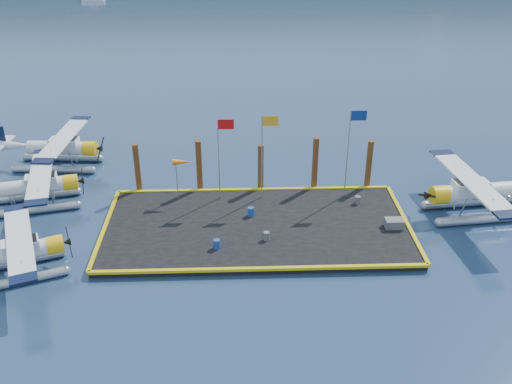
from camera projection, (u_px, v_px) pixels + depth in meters
ground at (257, 230)px, 37.97m from camera, size 4000.00×4000.00×0.00m
dock at (257, 227)px, 37.88m from camera, size 20.00×10.00×0.40m
dock_bumpers at (257, 223)px, 37.74m from camera, size 20.25×10.25×0.18m
seaplane_a at (16, 255)px, 32.90m from camera, size 8.24×8.73×3.16m
seaplane_b at (37, 188)px, 40.20m from camera, size 8.53×9.26×3.28m
seaplane_c at (60, 150)px, 45.93m from camera, size 8.85×9.75×3.46m
seaplane_d at (475, 194)px, 39.02m from camera, size 9.34×10.31×3.65m
drum_1 at (267, 236)px, 36.03m from camera, size 0.40×0.40×0.56m
drum_3 at (217, 244)px, 35.17m from camera, size 0.43×0.43×0.61m
drum_4 at (357, 200)px, 40.23m from camera, size 0.40×0.40×0.56m
drum_5 at (251, 212)px, 38.70m from camera, size 0.44×0.44×0.62m
crate at (394, 223)px, 37.37m from camera, size 1.18×0.79×0.59m
flagpole_red at (221, 147)px, 39.19m from camera, size 1.14×0.08×6.00m
flagpole_yellow at (265, 145)px, 39.24m from camera, size 1.14×0.08×6.20m
flagpole_blue at (351, 141)px, 39.35m from camera, size 1.14×0.08×6.50m
windsock at (183, 163)px, 39.65m from camera, size 1.40×0.44×3.12m
piling_0 at (138, 170)px, 41.52m from camera, size 0.44×0.44×4.00m
piling_1 at (199, 168)px, 41.62m from camera, size 0.44×0.44×4.20m
piling_2 at (261, 169)px, 41.86m from camera, size 0.44×0.44×3.80m
piling_3 at (315, 165)px, 41.88m from camera, size 0.44×0.44×4.30m
piling_4 at (369, 166)px, 42.08m from camera, size 0.44×0.44×4.00m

